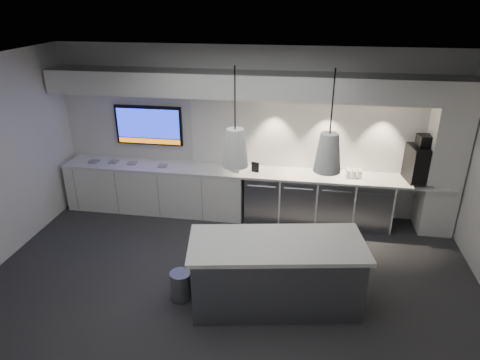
% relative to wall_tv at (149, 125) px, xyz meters
% --- Properties ---
extents(floor, '(7.00, 7.00, 0.00)m').
position_rel_wall_tv_xyz_m(floor, '(1.90, -2.45, -1.56)').
color(floor, '#2C2C2F').
rests_on(floor, ground).
extents(ceiling, '(7.00, 7.00, 0.00)m').
position_rel_wall_tv_xyz_m(ceiling, '(1.90, -2.45, 1.44)').
color(ceiling, black).
rests_on(ceiling, wall_back).
extents(wall_back, '(7.00, 0.00, 7.00)m').
position_rel_wall_tv_xyz_m(wall_back, '(1.90, 0.05, -0.06)').
color(wall_back, white).
rests_on(wall_back, floor).
extents(wall_front, '(7.00, 0.00, 7.00)m').
position_rel_wall_tv_xyz_m(wall_front, '(1.90, -4.95, -0.06)').
color(wall_front, white).
rests_on(wall_front, floor).
extents(back_counter, '(6.80, 0.65, 0.04)m').
position_rel_wall_tv_xyz_m(back_counter, '(1.90, -0.27, -0.68)').
color(back_counter, white).
rests_on(back_counter, left_base_cabinets).
extents(left_base_cabinets, '(3.30, 0.63, 0.86)m').
position_rel_wall_tv_xyz_m(left_base_cabinets, '(0.15, -0.27, -1.13)').
color(left_base_cabinets, white).
rests_on(left_base_cabinets, floor).
extents(fridge_unit_a, '(0.60, 0.61, 0.85)m').
position_rel_wall_tv_xyz_m(fridge_unit_a, '(2.15, -0.27, -1.13)').
color(fridge_unit_a, gray).
rests_on(fridge_unit_a, floor).
extents(fridge_unit_b, '(0.60, 0.61, 0.85)m').
position_rel_wall_tv_xyz_m(fridge_unit_b, '(2.78, -0.27, -1.13)').
color(fridge_unit_b, gray).
rests_on(fridge_unit_b, floor).
extents(fridge_unit_c, '(0.60, 0.61, 0.85)m').
position_rel_wall_tv_xyz_m(fridge_unit_c, '(3.41, -0.27, -1.13)').
color(fridge_unit_c, gray).
rests_on(fridge_unit_c, floor).
extents(fridge_unit_d, '(0.60, 0.61, 0.85)m').
position_rel_wall_tv_xyz_m(fridge_unit_d, '(4.04, -0.27, -1.13)').
color(fridge_unit_d, gray).
rests_on(fridge_unit_d, floor).
extents(backsplash, '(4.60, 0.03, 1.30)m').
position_rel_wall_tv_xyz_m(backsplash, '(3.10, 0.03, -0.01)').
color(backsplash, white).
rests_on(backsplash, wall_back).
extents(soffit, '(6.90, 0.60, 0.40)m').
position_rel_wall_tv_xyz_m(soffit, '(1.90, -0.25, 0.84)').
color(soffit, white).
rests_on(soffit, wall_back).
extents(column, '(0.55, 0.55, 2.60)m').
position_rel_wall_tv_xyz_m(column, '(5.10, -0.25, -0.26)').
color(column, white).
rests_on(column, floor).
extents(wall_tv, '(1.25, 0.07, 0.72)m').
position_rel_wall_tv_xyz_m(wall_tv, '(0.00, 0.00, 0.00)').
color(wall_tv, black).
rests_on(wall_tv, wall_back).
extents(island, '(2.33, 1.31, 0.93)m').
position_rel_wall_tv_xyz_m(island, '(2.57, -2.62, -1.09)').
color(island, gray).
rests_on(island, floor).
extents(bin, '(0.31, 0.31, 0.40)m').
position_rel_wall_tv_xyz_m(bin, '(1.32, -2.71, -1.36)').
color(bin, gray).
rests_on(bin, floor).
extents(coffee_machine, '(0.50, 0.66, 0.79)m').
position_rel_wall_tv_xyz_m(coffee_machine, '(4.75, -0.25, -0.34)').
color(coffee_machine, black).
rests_on(coffee_machine, back_counter).
extents(sign_black, '(0.14, 0.06, 0.18)m').
position_rel_wall_tv_xyz_m(sign_black, '(2.00, -0.31, -0.57)').
color(sign_black, black).
rests_on(sign_black, back_counter).
extents(sign_white, '(0.18, 0.08, 0.14)m').
position_rel_wall_tv_xyz_m(sign_white, '(1.66, -0.37, -0.59)').
color(sign_white, white).
rests_on(sign_white, back_counter).
extents(cup_cluster, '(0.26, 0.17, 0.14)m').
position_rel_wall_tv_xyz_m(cup_cluster, '(3.69, -0.29, -0.59)').
color(cup_cluster, white).
rests_on(cup_cluster, back_counter).
extents(tray_a, '(0.16, 0.16, 0.02)m').
position_rel_wall_tv_xyz_m(tray_a, '(-1.01, -0.32, -0.65)').
color(tray_a, '#949494').
rests_on(tray_a, back_counter).
extents(tray_b, '(0.17, 0.17, 0.02)m').
position_rel_wall_tv_xyz_m(tray_b, '(-0.64, -0.27, -0.65)').
color(tray_b, '#949494').
rests_on(tray_b, back_counter).
extents(tray_c, '(0.17, 0.17, 0.02)m').
position_rel_wall_tv_xyz_m(tray_c, '(-0.27, -0.28, -0.65)').
color(tray_c, '#949494').
rests_on(tray_c, back_counter).
extents(tray_d, '(0.18, 0.18, 0.02)m').
position_rel_wall_tv_xyz_m(tray_d, '(0.32, -0.32, -0.65)').
color(tray_d, '#949494').
rests_on(tray_d, back_counter).
extents(pendant_left, '(0.31, 0.31, 1.14)m').
position_rel_wall_tv_xyz_m(pendant_left, '(2.05, -2.62, 0.59)').
color(pendant_left, white).
rests_on(pendant_left, ceiling).
extents(pendant_right, '(0.31, 0.31, 1.14)m').
position_rel_wall_tv_xyz_m(pendant_right, '(3.10, -2.62, 0.59)').
color(pendant_right, white).
rests_on(pendant_right, ceiling).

